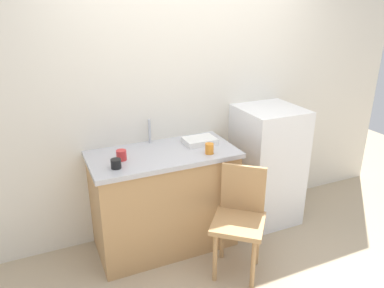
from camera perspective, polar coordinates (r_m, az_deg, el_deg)
ground_plane at (r=3.26m, az=6.79°, el=-19.43°), size 8.00×8.00×0.00m
back_wall at (r=3.46m, az=-0.74°, el=7.78°), size 4.80×0.10×2.62m
cabinet_base at (r=3.35m, az=-4.31°, el=-8.84°), size 1.21×0.60×0.88m
countertop at (r=3.14m, az=-4.54°, el=-1.56°), size 1.25×0.64×0.04m
faucet at (r=3.31m, az=-6.55°, el=1.99°), size 0.02×0.02×0.22m
refrigerator at (r=3.75m, az=11.41°, el=-3.23°), size 0.57×0.58×1.18m
chair at (r=3.05m, az=7.36°, el=-10.96°), size 0.56×0.56×0.89m
dish_tray at (r=3.30m, az=1.19°, el=0.52°), size 0.28×0.20×0.05m
cup_black at (r=2.87m, az=-11.64°, el=-2.99°), size 0.08×0.08×0.07m
cup_orange at (r=3.08m, az=2.70°, el=-0.71°), size 0.07×0.07×0.09m
cup_red at (r=3.01m, az=-10.82°, el=-1.69°), size 0.08×0.08×0.08m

